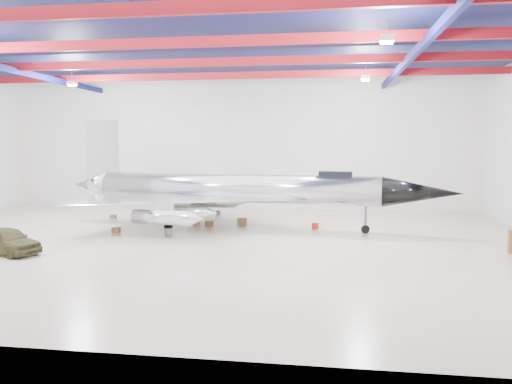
# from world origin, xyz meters

# --- Properties ---
(floor) EXTENTS (40.00, 40.00, 0.00)m
(floor) POSITION_xyz_m (0.00, 0.00, 0.00)
(floor) COLOR #B7A991
(floor) RESTS_ON ground
(wall_back) EXTENTS (40.00, 0.00, 40.00)m
(wall_back) POSITION_xyz_m (0.00, 15.00, 5.50)
(wall_back) COLOR silver
(wall_back) RESTS_ON floor
(ceiling) EXTENTS (40.00, 40.00, 0.00)m
(ceiling) POSITION_xyz_m (0.00, 0.00, 11.00)
(ceiling) COLOR #0A0F38
(ceiling) RESTS_ON wall_back
(ceiling_structure) EXTENTS (39.50, 29.50, 1.08)m
(ceiling_structure) POSITION_xyz_m (0.00, 0.00, 10.32)
(ceiling_structure) COLOR maroon
(ceiling_structure) RESTS_ON ceiling
(jet_aircraft) EXTENTS (26.10, 16.57, 7.12)m
(jet_aircraft) POSITION_xyz_m (1.68, 4.93, 2.34)
(jet_aircraft) COLOR silver
(jet_aircraft) RESTS_ON floor
(jeep) EXTENTS (4.24, 3.01, 1.34)m
(jeep) POSITION_xyz_m (-8.15, -4.42, 0.67)
(jeep) COLOR #3D391E
(jeep) RESTS_ON floor
(crate_ply) EXTENTS (0.50, 0.42, 0.33)m
(crate_ply) POSITION_xyz_m (-5.28, 2.03, 0.16)
(crate_ply) COLOR olive
(crate_ply) RESTS_ON floor
(engine_drum) EXTENTS (0.61, 0.61, 0.42)m
(engine_drum) POSITION_xyz_m (-1.70, 1.40, 0.21)
(engine_drum) COLOR #59595B
(engine_drum) RESTS_ON floor
(parts_bin) EXTENTS (0.74, 0.63, 0.46)m
(parts_bin) POSITION_xyz_m (1.99, 5.95, 0.23)
(parts_bin) COLOR olive
(parts_bin) RESTS_ON floor
(crate_small) EXTENTS (0.46, 0.38, 0.30)m
(crate_small) POSITION_xyz_m (-7.94, 7.48, 0.15)
(crate_small) COLOR #59595B
(crate_small) RESTS_ON floor
(tool_chest) EXTENTS (0.52, 0.52, 0.41)m
(tool_chest) POSITION_xyz_m (6.95, 5.05, 0.21)
(tool_chest) COLOR #A32A10
(tool_chest) RESTS_ON floor
(oil_barrel) EXTENTS (0.53, 0.44, 0.35)m
(oil_barrel) POSITION_xyz_m (-0.10, 5.19, 0.17)
(oil_barrel) COLOR olive
(oil_barrel) RESTS_ON floor
(spares_box) EXTENTS (0.48, 0.48, 0.35)m
(spares_box) POSITION_xyz_m (-0.68, 10.46, 0.17)
(spares_box) COLOR #59595B
(spares_box) RESTS_ON floor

